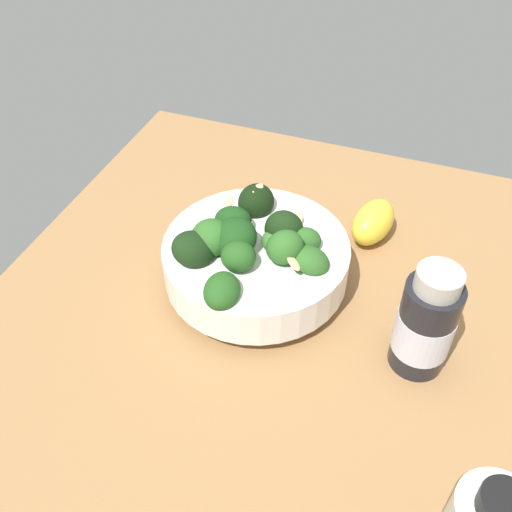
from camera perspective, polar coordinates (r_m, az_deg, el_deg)
name	(u,v)px	position (r cm, az deg, el deg)	size (l,w,h in cm)	color
ground_plane	(292,320)	(62.51, 3.52, -6.30)	(62.91, 62.91, 4.24)	#996D42
bowl_of_broccoli	(254,255)	(60.17, -0.18, 0.09)	(19.65, 19.23, 9.91)	white
lemon_wedge	(373,222)	(68.33, 11.36, 3.27)	(7.03, 4.11, 4.68)	yellow
bottle_short	(425,325)	(54.60, 16.20, -6.46)	(5.24, 5.24, 11.77)	black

